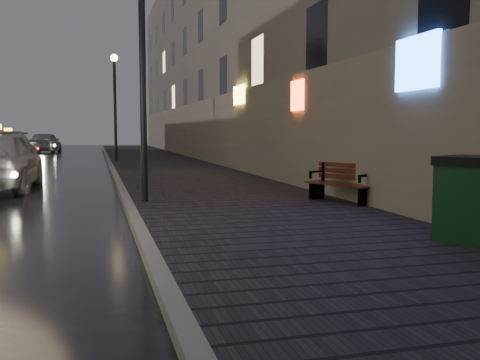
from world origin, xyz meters
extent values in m
plane|color=black|center=(0.00, 0.00, 0.00)|extent=(120.00, 120.00, 0.00)
cube|color=black|center=(3.90, 21.00, 0.07)|extent=(4.60, 58.00, 0.15)
cube|color=slate|center=(1.50, 21.00, 0.07)|extent=(0.20, 58.00, 0.15)
cube|color=#605B54|center=(7.10, 25.00, 6.50)|extent=(1.80, 50.00, 13.00)
cylinder|color=black|center=(1.85, 6.00, 2.65)|extent=(0.14, 0.14, 5.00)
cylinder|color=black|center=(1.85, 22.00, 2.65)|extent=(0.14, 0.14, 5.00)
sphere|color=#FFD88C|center=(1.85, 22.00, 5.25)|extent=(0.36, 0.36, 0.36)
cube|color=black|center=(6.12, 4.19, 0.33)|extent=(0.43, 0.23, 0.36)
cube|color=black|center=(6.30, 4.27, 0.64)|extent=(0.07, 0.07, 0.63)
cube|color=black|center=(6.08, 4.17, 0.76)|extent=(0.36, 0.19, 0.04)
cube|color=black|center=(5.58, 5.42, 0.33)|extent=(0.43, 0.23, 0.36)
cube|color=black|center=(5.76, 5.50, 0.64)|extent=(0.07, 0.07, 0.63)
cube|color=black|center=(5.54, 5.40, 0.76)|extent=(0.36, 0.19, 0.04)
cube|color=#45170E|center=(5.85, 4.81, 0.54)|extent=(1.16, 1.70, 0.04)
cube|color=#45170E|center=(6.05, 4.89, 0.80)|extent=(0.68, 1.49, 0.36)
cube|color=black|center=(5.79, 0.66, 0.67)|extent=(0.93, 0.93, 1.04)
cube|color=black|center=(5.79, 0.66, 1.25)|extent=(1.01, 1.01, 0.13)
imported|color=#B8B8BE|center=(-3.20, 22.41, 0.83)|extent=(2.75, 5.85, 1.65)
imported|color=#96969D|center=(-2.78, 37.18, 0.78)|extent=(2.28, 4.73, 1.56)
camera|label=1|loc=(0.85, -5.51, 1.66)|focal=40.00mm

